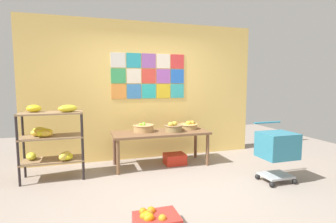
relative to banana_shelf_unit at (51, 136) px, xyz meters
name	(u,v)px	position (x,y,z in m)	size (l,w,h in m)	color
ground	(175,191)	(1.69, -1.05, -0.69)	(9.50, 9.50, 0.00)	gray
back_wall_with_art	(146,91)	(1.69, 0.73, 0.66)	(4.59, 0.07, 2.69)	#EEC466
banana_shelf_unit	(51,136)	(0.00, 0.00, 0.00)	(0.93, 0.53, 1.18)	black
display_table	(161,135)	(1.83, 0.15, -0.14)	(1.74, 0.67, 0.62)	brown
fruit_basket_back_left	(143,128)	(1.53, 0.26, 0.00)	(0.38, 0.38, 0.16)	#AF8350
fruit_basket_back_right	(188,126)	(2.42, 0.30, -0.01)	(0.38, 0.38, 0.15)	tan
fruit_basket_right	(173,127)	(2.05, 0.09, 0.01)	(0.33, 0.33, 0.19)	olive
produce_crate_under_table	(175,159)	(2.09, 0.13, -0.59)	(0.38, 0.31, 0.20)	red
orange_crate_foreground	(155,221)	(1.18, -1.89, -0.60)	(0.46, 0.34, 0.21)	red
shopping_cart	(277,147)	(3.29, -1.17, -0.15)	(0.51, 0.48, 0.90)	black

